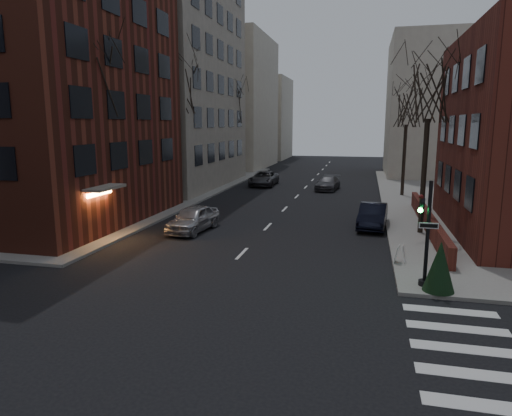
{
  "coord_description": "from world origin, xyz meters",
  "views": [
    {
      "loc": [
        5.63,
        -8.52,
        6.21
      ],
      "look_at": [
        0.36,
        13.46,
        2.0
      ],
      "focal_mm": 32.0,
      "sensor_mm": 36.0,
      "label": 1
    }
  ],
  "objects_px": {
    "tree_left_b": "(180,88)",
    "sandwich_board": "(400,254)",
    "tree_right_a": "(430,89)",
    "evergreen_shrub": "(440,266)",
    "streetlamp_far": "(241,141)",
    "car_lane_gray": "(328,183)",
    "car_lane_silver": "(193,219)",
    "tree_left_c": "(231,106)",
    "tree_left_a": "(92,80)",
    "car_lane_far": "(264,178)",
    "streetlamp_near": "(168,151)",
    "tree_right_b": "(407,106)",
    "traffic_signal": "(425,240)",
    "parked_sedan": "(373,216)"
  },
  "relations": [
    {
      "from": "car_lane_far",
      "to": "tree_left_a",
      "type": "bearing_deg",
      "value": -102.27
    },
    {
      "from": "tree_left_a",
      "to": "car_lane_far",
      "type": "relative_size",
      "value": 1.98
    },
    {
      "from": "tree_left_c",
      "to": "evergreen_shrub",
      "type": "distance_m",
      "value": 36.57
    },
    {
      "from": "evergreen_shrub",
      "to": "car_lane_far",
      "type": "bearing_deg",
      "value": 114.68
    },
    {
      "from": "tree_left_c",
      "to": "car_lane_gray",
      "type": "bearing_deg",
      "value": -26.12
    },
    {
      "from": "tree_left_a",
      "to": "car_lane_far",
      "type": "distance_m",
      "value": 23.94
    },
    {
      "from": "tree_left_a",
      "to": "car_lane_far",
      "type": "xyz_separation_m",
      "value": [
        4.5,
        22.19,
        -7.75
      ]
    },
    {
      "from": "traffic_signal",
      "to": "tree_right_b",
      "type": "distance_m",
      "value": 23.71
    },
    {
      "from": "tree_right_a",
      "to": "evergreen_shrub",
      "type": "relative_size",
      "value": 5.18
    },
    {
      "from": "parked_sedan",
      "to": "car_lane_far",
      "type": "height_order",
      "value": "parked_sedan"
    },
    {
      "from": "tree_left_b",
      "to": "tree_left_c",
      "type": "xyz_separation_m",
      "value": [
        0.0,
        14.0,
        -0.88
      ]
    },
    {
      "from": "tree_right_a",
      "to": "parked_sedan",
      "type": "distance_m",
      "value": 7.85
    },
    {
      "from": "tree_left_a",
      "to": "tree_left_c",
      "type": "distance_m",
      "value": 26.0
    },
    {
      "from": "streetlamp_far",
      "to": "tree_right_a",
      "type": "bearing_deg",
      "value": -54.69
    },
    {
      "from": "tree_left_c",
      "to": "car_lane_gray",
      "type": "relative_size",
      "value": 2.17
    },
    {
      "from": "tree_left_a",
      "to": "parked_sedan",
      "type": "relative_size",
      "value": 2.33
    },
    {
      "from": "tree_right_b",
      "to": "car_lane_gray",
      "type": "relative_size",
      "value": 2.05
    },
    {
      "from": "traffic_signal",
      "to": "sandwich_board",
      "type": "height_order",
      "value": "traffic_signal"
    },
    {
      "from": "streetlamp_far",
      "to": "sandwich_board",
      "type": "distance_m",
      "value": 34.18
    },
    {
      "from": "tree_left_b",
      "to": "tree_left_a",
      "type": "bearing_deg",
      "value": -90.0
    },
    {
      "from": "tree_left_b",
      "to": "tree_right_a",
      "type": "distance_m",
      "value": 19.35
    },
    {
      "from": "streetlamp_far",
      "to": "parked_sedan",
      "type": "xyz_separation_m",
      "value": [
        14.4,
        -22.79,
        -3.51
      ]
    },
    {
      "from": "streetlamp_near",
      "to": "streetlamp_far",
      "type": "distance_m",
      "value": 20.0
    },
    {
      "from": "tree_left_b",
      "to": "tree_right_b",
      "type": "distance_m",
      "value": 18.64
    },
    {
      "from": "car_lane_silver",
      "to": "sandwich_board",
      "type": "bearing_deg",
      "value": -13.42
    },
    {
      "from": "tree_right_a",
      "to": "traffic_signal",
      "type": "bearing_deg",
      "value": -95.47
    },
    {
      "from": "tree_left_b",
      "to": "car_lane_far",
      "type": "xyz_separation_m",
      "value": [
        4.5,
        10.19,
        -8.19
      ]
    },
    {
      "from": "tree_left_a",
      "to": "tree_left_b",
      "type": "relative_size",
      "value": 0.95
    },
    {
      "from": "streetlamp_far",
      "to": "car_lane_gray",
      "type": "distance_m",
      "value": 13.34
    },
    {
      "from": "car_lane_far",
      "to": "streetlamp_near",
      "type": "bearing_deg",
      "value": -106.18
    },
    {
      "from": "tree_right_b",
      "to": "streetlamp_far",
      "type": "relative_size",
      "value": 1.46
    },
    {
      "from": "tree_left_a",
      "to": "tree_right_b",
      "type": "distance_m",
      "value": 25.19
    },
    {
      "from": "traffic_signal",
      "to": "tree_left_b",
      "type": "height_order",
      "value": "tree_left_b"
    },
    {
      "from": "sandwich_board",
      "to": "streetlamp_near",
      "type": "bearing_deg",
      "value": 157.61
    },
    {
      "from": "streetlamp_near",
      "to": "car_lane_far",
      "type": "relative_size",
      "value": 1.21
    },
    {
      "from": "streetlamp_far",
      "to": "car_lane_silver",
      "type": "distance_m",
      "value": 26.7
    },
    {
      "from": "tree_right_b",
      "to": "evergreen_shrub",
      "type": "distance_m",
      "value": 24.38
    },
    {
      "from": "tree_left_a",
      "to": "streetlamp_far",
      "type": "relative_size",
      "value": 1.63
    },
    {
      "from": "tree_right_a",
      "to": "sandwich_board",
      "type": "relative_size",
      "value": 12.12
    },
    {
      "from": "tree_right_b",
      "to": "evergreen_shrub",
      "type": "relative_size",
      "value": 4.89
    },
    {
      "from": "streetlamp_near",
      "to": "tree_left_a",
      "type": "bearing_deg",
      "value": -94.29
    },
    {
      "from": "tree_right_a",
      "to": "car_lane_gray",
      "type": "xyz_separation_m",
      "value": [
        -6.52,
        16.57,
        -7.38
      ]
    },
    {
      "from": "tree_left_b",
      "to": "car_lane_gray",
      "type": "bearing_deg",
      "value": 37.73
    },
    {
      "from": "tree_right_a",
      "to": "tree_right_b",
      "type": "distance_m",
      "value": 14.01
    },
    {
      "from": "tree_right_a",
      "to": "parked_sedan",
      "type": "height_order",
      "value": "tree_right_a"
    },
    {
      "from": "tree_left_b",
      "to": "tree_right_b",
      "type": "height_order",
      "value": "tree_left_b"
    },
    {
      "from": "car_lane_silver",
      "to": "tree_right_b",
      "type": "bearing_deg",
      "value": 58.17
    },
    {
      "from": "tree_left_b",
      "to": "sandwich_board",
      "type": "height_order",
      "value": "tree_left_b"
    },
    {
      "from": "traffic_signal",
      "to": "tree_left_a",
      "type": "bearing_deg",
      "value": 163.35
    },
    {
      "from": "car_lane_silver",
      "to": "car_lane_gray",
      "type": "xyz_separation_m",
      "value": [
        6.27,
        18.7,
        -0.1
      ]
    }
  ]
}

